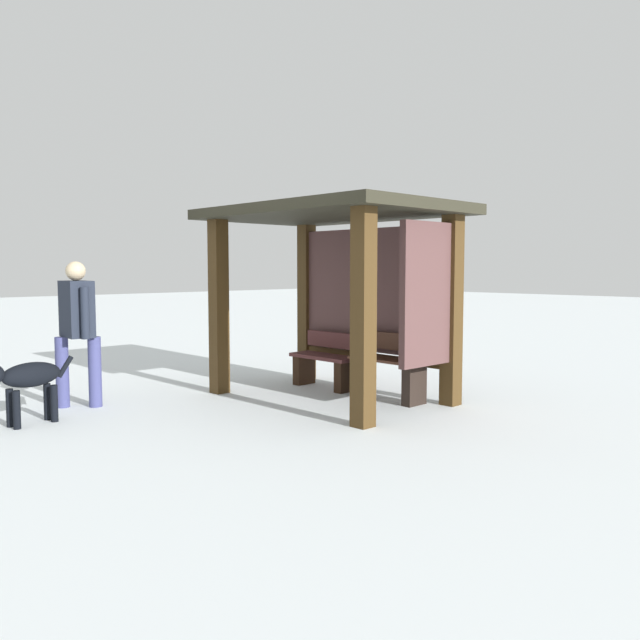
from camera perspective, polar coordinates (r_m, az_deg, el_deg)
ground_plane at (r=7.64m, az=0.86°, el=-6.91°), size 60.00×60.00×0.00m
bus_shelter at (r=7.55m, az=2.27°, el=5.64°), size 2.88×1.96×2.22m
bench_left_inside at (r=8.27m, az=0.49°, el=-3.82°), size 0.96×0.35×0.70m
bench_center_inside at (r=7.55m, az=6.13°, el=-4.45°), size 0.96×0.36×0.77m
person_walking at (r=7.53m, az=-20.59°, el=-0.20°), size 0.64×0.42×1.60m
dog at (r=6.90m, az=-24.36°, el=-4.79°), size 0.29×0.89×0.64m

